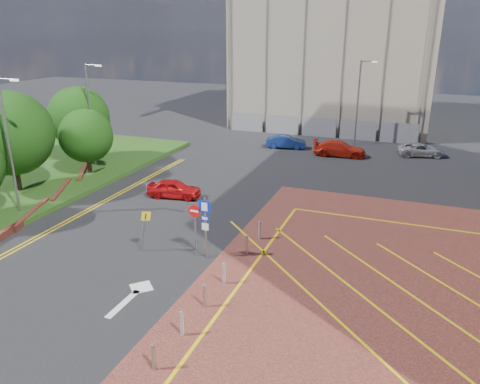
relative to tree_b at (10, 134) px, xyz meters
The scene contains 18 objects.
ground 16.83m from the tree_b, 17.88° to the right, with size 140.00×140.00×0.00m, color black.
grass_bed 4.89m from the tree_b, 158.20° to the left, with size 14.00×32.00×0.30m, color #234516.
retaining_wall 6.24m from the tree_b, 39.04° to the right, with size 6.06×20.33×0.40m.
tree_b is the anchor object (origin of this frame).
tree_c 5.49m from the tree_b, 68.20° to the left, with size 4.00×4.00×4.90m.
tree_d 8.07m from the tree_b, 97.13° to the left, with size 5.00×5.00×6.08m.
lamp_left_near 4.32m from the tree_b, 44.25° to the right, with size 1.53×0.16×8.00m.
lamp_left_far 7.10m from the tree_b, 81.23° to the left, with size 1.53×0.16×8.00m.
lamp_back 30.21m from the tree_b, 49.59° to the left, with size 1.53×0.16×8.00m.
sign_cluster 16.46m from the tree_b, 14.26° to the right, with size 1.17×0.12×3.20m.
warning_sign 13.91m from the tree_b, 19.35° to the right, with size 0.66×0.40×2.25m.
bollard_row 19.38m from the tree_b, 20.53° to the right, with size 0.14×11.14×0.90m.
construction_building 38.87m from the tree_b, 66.11° to the left, with size 21.20×19.20×22.00m, color #A49786.
construction_fence 30.13m from the tree_b, 56.58° to the left, with size 21.60×0.06×2.00m, color gray.
car_red_left 11.37m from the tree_b, 17.39° to the left, with size 1.45×3.61×1.23m, color red.
car_blue_back 23.72m from the tree_b, 54.42° to the left, with size 1.30×3.74×1.23m, color navy.
car_red_back 26.31m from the tree_b, 43.69° to the left, with size 1.88×4.62×1.34m, color red.
car_silver_back 33.09m from the tree_b, 38.67° to the left, with size 1.86×4.03×1.12m, color #B9BAC1.
Camera 1 is at (9.58, -17.94, 10.91)m, focal length 35.00 mm.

